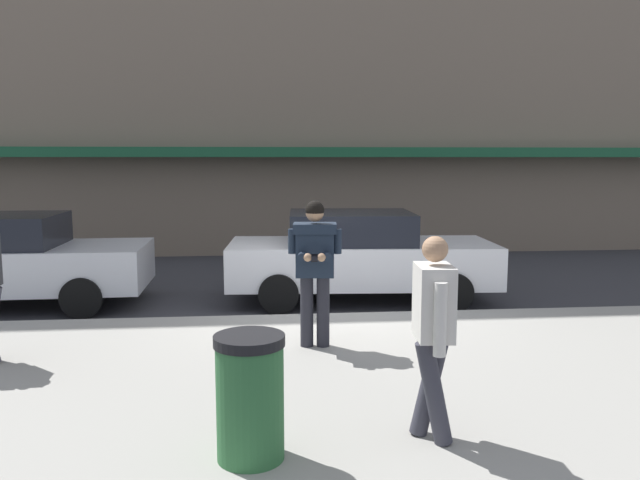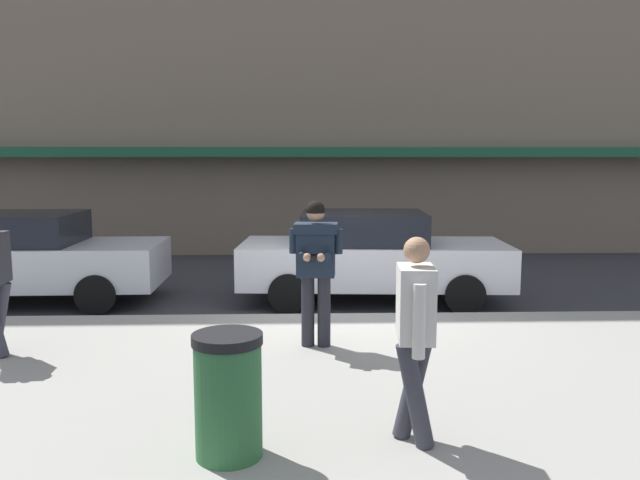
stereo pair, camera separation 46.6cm
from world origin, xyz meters
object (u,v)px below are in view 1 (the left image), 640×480
object	(u,v)px
parked_sedan_mid	(359,255)
man_texting_on_phone	(315,258)
pedestrian_in_light_coat	(433,325)
parked_sedan_near	(4,260)
trash_bin	(250,397)

from	to	relation	value
parked_sedan_mid	man_texting_on_phone	xyz separation A→B (m)	(-1.03, -3.03, 0.46)
parked_sedan_mid	pedestrian_in_light_coat	world-z (taller)	pedestrian_in_light_coat
parked_sedan_near	pedestrian_in_light_coat	bearing A→B (deg)	-45.79
trash_bin	parked_sedan_near	bearing A→B (deg)	124.68
parked_sedan_mid	pedestrian_in_light_coat	size ratio (longest dim) A/B	2.71
man_texting_on_phone	parked_sedan_near	bearing A→B (deg)	147.51
parked_sedan_near	trash_bin	distance (m)	7.22
trash_bin	pedestrian_in_light_coat	bearing A→B (deg)	7.39
man_texting_on_phone	parked_sedan_mid	bearing A→B (deg)	71.31
pedestrian_in_light_coat	trash_bin	world-z (taller)	pedestrian_in_light_coat
parked_sedan_near	parked_sedan_mid	xyz separation A→B (m)	(5.88, -0.06, 0.00)
parked_sedan_near	trash_bin	xyz separation A→B (m)	(4.11, -5.94, -0.16)
parked_sedan_near	man_texting_on_phone	bearing A→B (deg)	-32.49
parked_sedan_near	pedestrian_in_light_coat	xyz separation A→B (m)	(5.59, -5.74, 0.32)
man_texting_on_phone	pedestrian_in_light_coat	world-z (taller)	man_texting_on_phone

